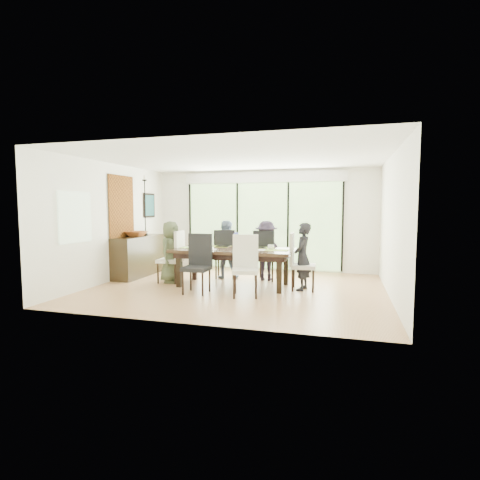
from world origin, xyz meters
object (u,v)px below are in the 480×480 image
(person_far_left, at_px, (225,249))
(sideboard, at_px, (139,256))
(chair_right_end, at_px, (303,262))
(chair_far_left, at_px, (226,253))
(chair_near_left, at_px, (196,264))
(table_top, at_px, (233,250))
(chair_near_right, at_px, (245,266))
(laptop, at_px, (195,248))
(bowl, at_px, (136,234))
(person_right_end, at_px, (302,257))
(chair_left_end, at_px, (170,256))
(vase, at_px, (236,246))
(cup_a, at_px, (205,245))
(chair_far_right, at_px, (266,255))
(cup_c, at_px, (271,247))
(cup_b, at_px, (239,247))
(person_left_end, at_px, (171,252))
(person_far_right, at_px, (266,251))

(person_far_left, bearing_deg, sideboard, -5.60)
(chair_right_end, distance_m, chair_far_left, 2.13)
(chair_far_left, height_order, chair_near_left, same)
(table_top, bearing_deg, chair_near_right, -60.11)
(laptop, bearing_deg, bowl, 149.65)
(person_right_end, bearing_deg, table_top, -82.91)
(chair_left_end, relative_size, person_right_end, 0.85)
(vase, bearing_deg, cup_a, 172.41)
(chair_far_right, xyz_separation_m, cup_c, (0.25, -0.75, 0.27))
(chair_far_right, xyz_separation_m, sideboard, (-3.17, -0.31, -0.10))
(chair_near_left, height_order, cup_b, chair_near_left)
(table_top, relative_size, chair_near_left, 2.18)
(chair_far_right, bearing_deg, person_far_left, 5.36)
(table_top, xyz_separation_m, chair_right_end, (1.50, 0.00, -0.18))
(table_top, bearing_deg, person_far_left, 118.47)
(table_top, bearing_deg, laptop, -173.29)
(chair_far_left, height_order, laptop, chair_far_left)
(chair_right_end, height_order, person_left_end, person_left_end)
(table_top, xyz_separation_m, chair_near_left, (-0.50, -0.87, -0.18))
(cup_a, height_order, cup_b, cup_a)
(chair_near_left, xyz_separation_m, person_right_end, (1.98, 0.87, 0.10))
(chair_right_end, xyz_separation_m, vase, (-1.45, 0.05, 0.28))
(person_far_left, relative_size, laptop, 3.91)
(table_top, relative_size, person_left_end, 1.86)
(person_far_right, bearing_deg, sideboard, -0.89)
(chair_near_left, distance_m, cup_c, 1.64)
(chair_far_left, relative_size, person_far_right, 0.85)
(sideboard, bearing_deg, chair_far_left, 8.27)
(laptop, xyz_separation_m, sideboard, (-1.77, 0.64, -0.33))
(chair_near_right, distance_m, vase, 1.06)
(chair_left_end, height_order, cup_b, chair_left_end)
(chair_near_left, xyz_separation_m, sideboard, (-2.12, 1.41, -0.10))
(chair_near_right, relative_size, bowl, 2.26)
(table_top, relative_size, cup_c, 19.35)
(cup_c, bearing_deg, person_far_right, 108.90)
(person_left_end, distance_m, person_far_right, 2.19)
(chair_far_right, bearing_deg, person_left_end, 26.94)
(chair_left_end, height_order, sideboard, chair_left_end)
(chair_far_left, xyz_separation_m, chair_near_right, (0.95, -1.72, 0.00))
(table_top, distance_m, vase, 0.12)
(chair_far_right, bearing_deg, cup_c, 112.65)
(laptop, distance_m, cup_a, 0.29)
(laptop, xyz_separation_m, cup_c, (1.65, 0.20, 0.04))
(person_far_left, height_order, laptop, person_far_left)
(person_left_end, relative_size, bowl, 2.66)
(person_right_end, xyz_separation_m, sideboard, (-4.10, 0.54, -0.20))
(chair_far_right, distance_m, cup_c, 0.83)
(chair_far_right, bearing_deg, sideboard, 9.90)
(cup_b, relative_size, cup_c, 0.81)
(vase, xyz_separation_m, cup_a, (-0.75, 0.10, -0.01))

